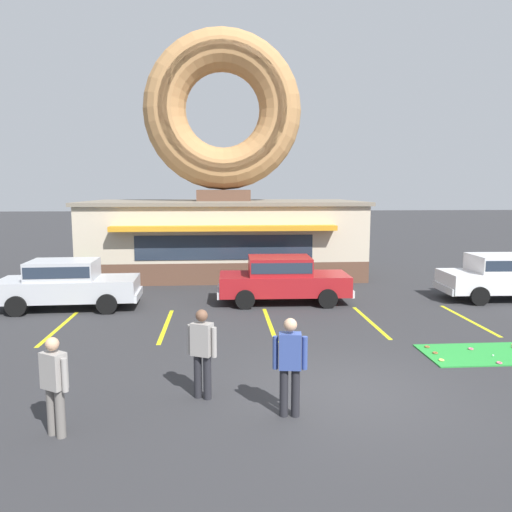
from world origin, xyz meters
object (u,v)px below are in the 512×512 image
object	(u,v)px
pedestrian_leather_jacket_man	(290,362)
golf_ball	(493,355)
car_white	(504,275)
car_red	(282,278)
car_silver	(67,282)
pedestrian_blue_sweater_man	(54,382)
pedestrian_hooded_kid	(202,349)
trash_bin	(85,276)

from	to	relation	value
pedestrian_leather_jacket_man	golf_ball	bearing A→B (deg)	27.20
car_white	car_red	distance (m)	7.92
car_white	pedestrian_leather_jacket_man	world-z (taller)	pedestrian_leather_jacket_man
car_silver	pedestrian_blue_sweater_man	bearing A→B (deg)	-74.67
car_silver	pedestrian_leather_jacket_man	distance (m)	10.35
pedestrian_blue_sweater_man	pedestrian_hooded_kid	world-z (taller)	pedestrian_hooded_kid
golf_ball	pedestrian_blue_sweater_man	bearing A→B (deg)	-161.05
golf_ball	pedestrian_hooded_kid	distance (m)	6.98
car_red	pedestrian_leather_jacket_man	distance (m)	8.70
pedestrian_blue_sweater_man	pedestrian_leather_jacket_man	world-z (taller)	pedestrian_leather_jacket_man
car_silver	pedestrian_leather_jacket_man	xyz separation A→B (m)	(6.19, -8.30, 0.10)
car_red	pedestrian_blue_sweater_man	distance (m)	10.24
car_white	car_silver	xyz separation A→B (m)	(-15.06, -0.30, 0.00)
car_white	pedestrian_blue_sweater_man	bearing A→B (deg)	-144.54
golf_ball	pedestrian_leather_jacket_man	size ratio (longest dim) A/B	0.02
car_white	pedestrian_hooded_kid	world-z (taller)	pedestrian_hooded_kid
golf_ball	pedestrian_leather_jacket_man	world-z (taller)	pedestrian_leather_jacket_man
car_white	trash_bin	bearing A→B (deg)	168.43
car_red	trash_bin	size ratio (longest dim) A/B	4.71
car_silver	pedestrian_leather_jacket_man	world-z (taller)	pedestrian_leather_jacket_man
car_red	pedestrian_blue_sweater_man	world-z (taller)	pedestrian_blue_sweater_man
golf_ball	pedestrian_blue_sweater_man	distance (m)	9.51
car_white	car_red	world-z (taller)	same
golf_ball	car_silver	xyz separation A→B (m)	(-11.35, 5.65, 0.82)
golf_ball	car_silver	size ratio (longest dim) A/B	0.01
car_white	pedestrian_hooded_kid	size ratio (longest dim) A/B	2.69
pedestrian_blue_sweater_man	pedestrian_hooded_kid	distance (m)	2.61
car_silver	pedestrian_hooded_kid	bearing A→B (deg)	-57.91
car_red	pedestrian_hooded_kid	bearing A→B (deg)	-107.63
pedestrian_leather_jacket_man	pedestrian_blue_sweater_man	bearing A→B (deg)	-173.63
car_red	trash_bin	world-z (taller)	car_red
pedestrian_blue_sweater_man	pedestrian_leather_jacket_man	xyz separation A→B (m)	(3.80, 0.42, 0.08)
pedestrian_blue_sweater_man	car_red	bearing A→B (deg)	62.37
pedestrian_hooded_kid	pedestrian_leather_jacket_man	size ratio (longest dim) A/B	0.98
car_silver	golf_ball	bearing A→B (deg)	-26.46
car_white	pedestrian_leather_jacket_man	distance (m)	12.35
car_white	golf_ball	bearing A→B (deg)	-121.97
pedestrian_blue_sweater_man	trash_bin	bearing A→B (deg)	102.72
pedestrian_hooded_kid	pedestrian_blue_sweater_man	bearing A→B (deg)	-150.53
pedestrian_blue_sweater_man	trash_bin	xyz separation A→B (m)	(-2.75, 12.18, -0.40)
golf_ball	trash_bin	distance (m)	14.84
pedestrian_blue_sweater_man	trash_bin	size ratio (longest dim) A/B	1.66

